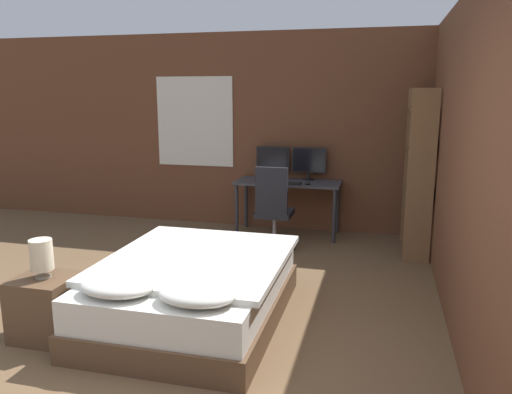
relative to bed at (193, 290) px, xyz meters
name	(u,v)px	position (x,y,z in m)	size (l,w,h in m)	color
wall_back	(283,132)	(0.14, 3.11, 1.08)	(12.00, 0.08, 2.70)	brown
wall_side_right	(465,165)	(2.11, 0.41, 1.08)	(0.06, 12.00, 2.70)	brown
bed	(193,290)	(0.00, 0.00, 0.00)	(1.47, 1.91, 0.61)	brown
nightstand	(46,307)	(-1.00, -0.57, -0.02)	(0.46, 0.43, 0.50)	brown
bedside_lamp	(41,255)	(-1.00, -0.57, 0.41)	(0.17, 0.17, 0.30)	gray
desk	(288,189)	(0.29, 2.75, 0.36)	(1.39, 0.57, 0.73)	#38383D
monitor_left	(273,160)	(0.04, 2.94, 0.71)	(0.46, 0.16, 0.44)	black
monitor_right	(309,162)	(0.54, 2.94, 0.71)	(0.46, 0.16, 0.44)	black
keyboard	(285,183)	(0.29, 2.57, 0.47)	(0.41, 0.13, 0.02)	black
computer_mouse	(308,183)	(0.58, 2.57, 0.48)	(0.07, 0.05, 0.04)	black
office_chair	(274,217)	(0.24, 2.06, 0.14)	(0.52, 0.52, 1.04)	black
bookshelf	(419,167)	(1.91, 2.31, 0.78)	(0.29, 0.86, 1.94)	brown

